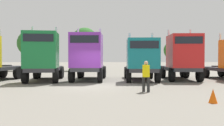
# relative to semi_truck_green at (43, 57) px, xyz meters

# --- Properties ---
(ground) EXTENTS (200.00, 200.00, 0.00)m
(ground) POSITION_rel_semi_truck_green_xyz_m (3.92, -3.13, -2.00)
(ground) COLOR slate
(semi_truck_green) EXTENTS (3.07, 6.42, 4.46)m
(semi_truck_green) POSITION_rel_semi_truck_green_xyz_m (0.00, 0.00, 0.00)
(semi_truck_green) COLOR #333338
(semi_truck_green) RESTS_ON ground
(semi_truck_purple) EXTENTS (2.97, 6.27, 4.41)m
(semi_truck_purple) POSITION_rel_semi_truck_green_xyz_m (3.52, 0.39, 0.01)
(semi_truck_purple) COLOR #333338
(semi_truck_purple) RESTS_ON ground
(semi_truck_teal) EXTENTS (2.93, 6.04, 4.00)m
(semi_truck_teal) POSITION_rel_semi_truck_green_xyz_m (7.91, 0.08, -0.23)
(semi_truck_teal) COLOR #333338
(semi_truck_teal) RESTS_ON ground
(semi_truck_red) EXTENTS (2.98, 6.08, 4.38)m
(semi_truck_red) POSITION_rel_semi_truck_green_xyz_m (11.42, 0.52, -0.01)
(semi_truck_red) COLOR #333338
(semi_truck_red) RESTS_ON ground
(visitor_in_hivis) EXTENTS (0.55, 0.55, 1.72)m
(visitor_in_hivis) POSITION_rel_semi_truck_green_xyz_m (7.11, -5.69, -1.00)
(visitor_in_hivis) COLOR #282828
(visitor_in_hivis) RESTS_ON ground
(traffic_cone_far) EXTENTS (0.36, 0.36, 0.60)m
(traffic_cone_far) POSITION_rel_semi_truck_green_xyz_m (9.28, -8.83, -1.70)
(traffic_cone_far) COLOR #F2590C
(traffic_cone_far) RESTS_ON ground
(oak_far_left) EXTENTS (4.03, 4.03, 6.25)m
(oak_far_left) POSITION_rel_semi_truck_green_xyz_m (-6.42, 17.11, 2.22)
(oak_far_left) COLOR #4C3823
(oak_far_left) RESTS_ON ground
(oak_far_centre) EXTENTS (4.09, 4.09, 6.63)m
(oak_far_centre) POSITION_rel_semi_truck_green_xyz_m (2.04, 16.48, 2.57)
(oak_far_centre) COLOR #4C3823
(oak_far_centre) RESTS_ON ground
(oak_far_right) EXTENTS (2.90, 2.90, 4.65)m
(oak_far_right) POSITION_rel_semi_truck_green_xyz_m (16.09, 17.24, 1.17)
(oak_far_right) COLOR #4C3823
(oak_far_right) RESTS_ON ground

